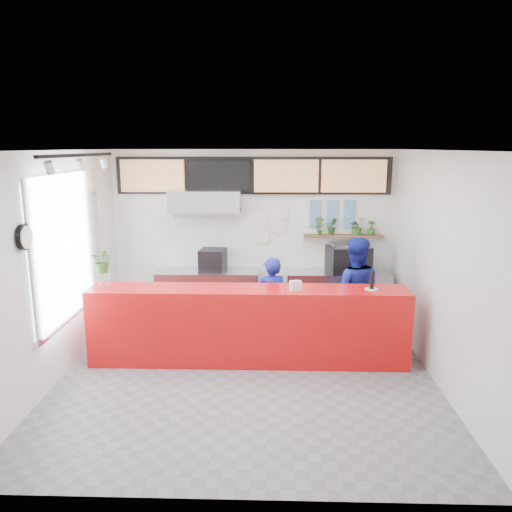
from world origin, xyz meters
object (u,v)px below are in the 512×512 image
at_px(service_counter, 248,325).
at_px(pepper_mill, 372,280).
at_px(espresso_machine, 348,259).
at_px(panini_oven, 213,260).
at_px(staff_center, 271,303).
at_px(staff_right, 354,293).

bearing_deg(service_counter, pepper_mill, -0.52).
relative_size(service_counter, espresso_machine, 6.39).
xyz_separation_m(panini_oven, staff_center, (1.03, -1.23, -0.38)).
bearing_deg(staff_center, panini_oven, -61.94).
bearing_deg(staff_center, espresso_machine, -149.52).
relative_size(staff_center, staff_right, 0.83).
bearing_deg(pepper_mill, service_counter, 179.48).
height_order(espresso_machine, staff_right, staff_right).
xyz_separation_m(service_counter, panini_oven, (-0.71, 1.80, 0.54)).
bearing_deg(service_counter, staff_right, 21.90).
xyz_separation_m(espresso_machine, staff_right, (-0.08, -1.16, -0.27)).
relative_size(service_counter, staff_right, 2.61).
bearing_deg(panini_oven, service_counter, -61.18).
bearing_deg(panini_oven, staff_center, -42.70).
distance_m(staff_right, pepper_mill, 0.77).
xyz_separation_m(espresso_machine, pepper_mill, (0.05, -1.82, 0.11)).
relative_size(staff_right, pepper_mill, 6.90).
distance_m(espresso_machine, staff_center, 1.87).
xyz_separation_m(service_counter, staff_center, (0.32, 0.57, 0.16)).
relative_size(service_counter, staff_center, 3.17).
bearing_deg(espresso_machine, service_counter, -143.45).
distance_m(panini_oven, pepper_mill, 3.03).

